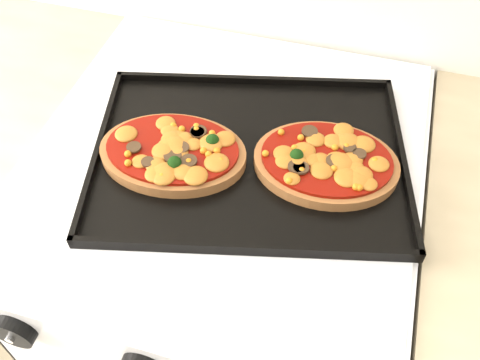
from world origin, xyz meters
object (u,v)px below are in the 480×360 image
(pizza_left, at_px, (173,151))
(stove, at_px, (230,291))
(baking_tray, at_px, (249,154))
(pizza_right, at_px, (326,161))

(pizza_left, bearing_deg, stove, 34.53)
(pizza_left, bearing_deg, baking_tray, 19.16)
(baking_tray, relative_size, pizza_right, 2.19)
(baking_tray, relative_size, pizza_left, 2.12)
(stove, distance_m, baking_tray, 0.47)
(pizza_right, bearing_deg, baking_tray, -176.97)
(baking_tray, bearing_deg, pizza_left, -174.11)
(baking_tray, height_order, pizza_left, pizza_left)
(pizza_left, xyz_separation_m, pizza_right, (0.22, 0.04, -0.00))
(stove, distance_m, pizza_left, 0.49)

